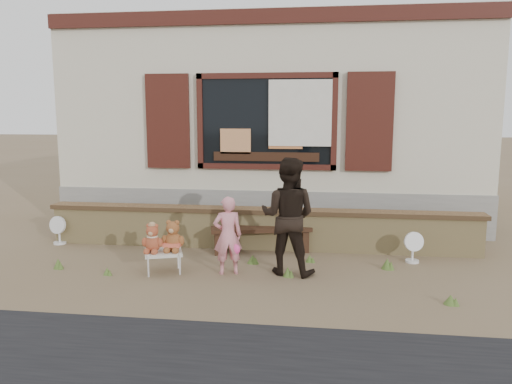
# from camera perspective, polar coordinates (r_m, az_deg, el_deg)

# --- Properties ---
(ground) EXTENTS (80.00, 80.00, 0.00)m
(ground) POSITION_cam_1_polar(r_m,az_deg,el_deg) (7.34, -0.63, -8.47)
(ground) COLOR brown
(ground) RESTS_ON ground
(shopfront) EXTENTS (8.04, 5.13, 4.00)m
(shopfront) POSITION_cam_1_polar(r_m,az_deg,el_deg) (11.46, 2.62, 8.01)
(shopfront) COLOR #BBB397
(shopfront) RESTS_ON ground
(brick_wall) EXTENTS (7.10, 0.36, 0.67)m
(brick_wall) POSITION_cam_1_polar(r_m,az_deg,el_deg) (8.20, 0.37, -4.11)
(brick_wall) COLOR tan
(brick_wall) RESTS_ON ground
(bench) EXTENTS (1.63, 0.70, 0.41)m
(bench) POSITION_cam_1_polar(r_m,az_deg,el_deg) (7.98, 0.61, -4.82)
(bench) COLOR black
(bench) RESTS_ON ground
(folding_chair) EXTENTS (0.62, 0.59, 0.31)m
(folding_chair) POSITION_cam_1_polar(r_m,az_deg,el_deg) (7.10, -10.53, -6.88)
(folding_chair) COLOR beige
(folding_chair) RESTS_ON ground
(teddy_bear_left) EXTENTS (0.37, 0.34, 0.41)m
(teddy_bear_left) POSITION_cam_1_polar(r_m,az_deg,el_deg) (7.04, -11.73, -5.11)
(teddy_bear_left) COLOR brown
(teddy_bear_left) RESTS_ON folding_chair
(teddy_bear_right) EXTENTS (0.40, 0.38, 0.44)m
(teddy_bear_right) POSITION_cam_1_polar(r_m,az_deg,el_deg) (7.04, -9.45, -4.87)
(teddy_bear_right) COLOR brown
(teddy_bear_right) RESTS_ON folding_chair
(child) EXTENTS (0.46, 0.37, 1.09)m
(child) POSITION_cam_1_polar(r_m,az_deg,el_deg) (6.88, -3.24, -4.97)
(child) COLOR pink
(child) RESTS_ON ground
(adult) EXTENTS (0.89, 0.75, 1.62)m
(adult) POSITION_cam_1_polar(r_m,az_deg,el_deg) (6.86, 3.68, -2.77)
(adult) COLOR black
(adult) RESTS_ON ground
(fan_left) EXTENTS (0.31, 0.20, 0.49)m
(fan_left) POSITION_cam_1_polar(r_m,az_deg,el_deg) (9.11, -21.58, -4.05)
(fan_left) COLOR silver
(fan_left) RESTS_ON ground
(fan_right) EXTENTS (0.30, 0.20, 0.47)m
(fan_right) POSITION_cam_1_polar(r_m,az_deg,el_deg) (7.81, 17.48, -6.01)
(fan_right) COLOR white
(fan_right) RESTS_ON ground
(grass_tufts) EXTENTS (5.39, 1.60, 0.16)m
(grass_tufts) POSITION_cam_1_polar(r_m,az_deg,el_deg) (7.08, 1.58, -8.59)
(grass_tufts) COLOR #4A6628
(grass_tufts) RESTS_ON ground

